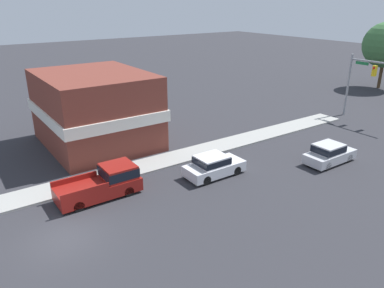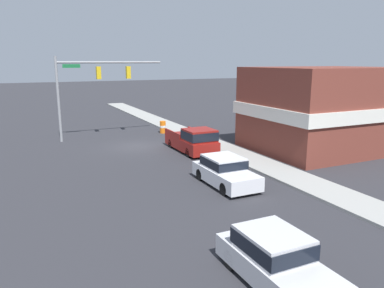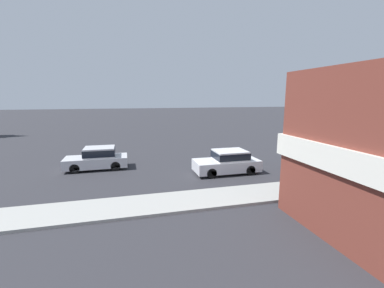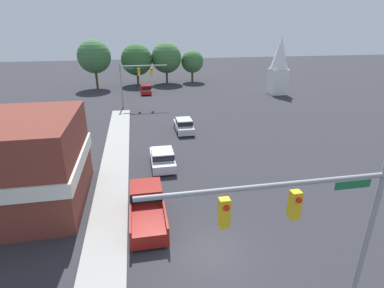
% 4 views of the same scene
% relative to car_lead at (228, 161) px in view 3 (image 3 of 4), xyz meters
% --- Properties ---
extents(ground_plane, '(200.00, 200.00, 0.00)m').
position_rel_car_lead_xyz_m(ground_plane, '(1.58, -11.09, -0.81)').
color(ground_plane, '#2D2D33').
extents(near_signal_assembly, '(9.00, 0.49, 6.98)m').
position_rel_car_lead_xyz_m(near_signal_assembly, '(3.87, -15.50, 4.32)').
color(near_signal_assembly, gray).
rests_on(near_signal_assembly, ground).
extents(car_lead, '(1.94, 4.36, 1.55)m').
position_rel_car_lead_xyz_m(car_lead, '(0.00, 0.00, 0.00)').
color(car_lead, black).
rests_on(car_lead, ground).
extents(car_oncoming, '(1.83, 4.28, 1.57)m').
position_rel_car_lead_xyz_m(car_oncoming, '(3.28, 8.63, 0.01)').
color(car_oncoming, black).
rests_on(car_oncoming, ground).
extents(pickup_truck_parked, '(2.11, 5.23, 1.88)m').
position_rel_car_lead_xyz_m(pickup_truck_parked, '(-1.66, -7.37, 0.12)').
color(pickup_truck_parked, black).
rests_on(pickup_truck_parked, ground).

